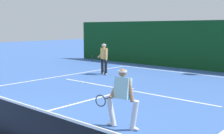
# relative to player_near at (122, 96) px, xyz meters

# --- Properties ---
(court_line_baseline_far) EXTENTS (9.48, 0.10, 0.01)m
(court_line_baseline_far) POSITION_rel_player_near_xyz_m (-2.68, 9.31, -0.84)
(court_line_baseline_far) COLOR white
(court_line_baseline_far) RESTS_ON ground_plane
(court_line_service) EXTENTS (7.73, 0.10, 0.01)m
(court_line_service) POSITION_rel_player_near_xyz_m (-2.68, 3.66, -0.84)
(court_line_service) COLOR white
(court_line_service) RESTS_ON ground_plane
(court_line_centre) EXTENTS (0.10, 6.40, 0.01)m
(court_line_centre) POSITION_rel_player_near_xyz_m (-2.68, 0.86, -0.84)
(court_line_centre) COLOR white
(court_line_centre) RESTS_ON ground_plane
(player_near) EXTENTS (0.96, 0.87, 1.54)m
(player_near) POSITION_rel_player_near_xyz_m (0.00, 0.00, 0.00)
(player_near) COLOR silver
(player_near) RESTS_ON ground_plane
(player_far) EXTENTS (0.97, 0.87, 1.69)m
(player_far) POSITION_rel_player_near_xyz_m (-6.12, 5.94, 0.09)
(player_far) COLOR black
(player_far) RESTS_ON ground_plane
(tennis_ball) EXTENTS (0.07, 0.07, 0.07)m
(tennis_ball) POSITION_rel_player_near_xyz_m (-4.96, 3.47, -0.81)
(tennis_ball) COLOR #D1E033
(tennis_ball) RESTS_ON ground_plane
(back_fence_windscreen) EXTENTS (20.53, 0.12, 2.97)m
(back_fence_windscreen) POSITION_rel_player_near_xyz_m (-2.68, 10.94, 0.64)
(back_fence_windscreen) COLOR #0E3E1A
(back_fence_windscreen) RESTS_ON ground_plane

